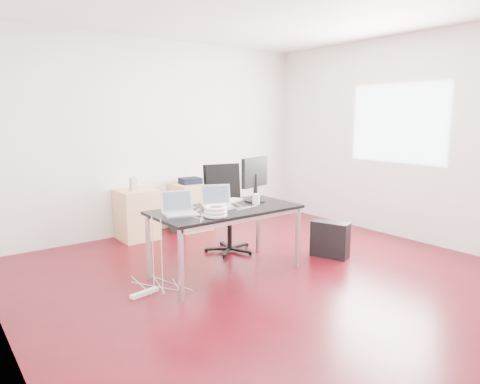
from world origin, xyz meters
TOP-DOWN VIEW (x-y plane):
  - room_shell at (0.04, 0.00)m, footprint 5.00×5.00m
  - desk at (-0.32, 0.39)m, footprint 1.60×0.80m
  - office_chair at (0.17, 1.06)m, footprint 0.57×0.59m
  - filing_cabinet_left at (-0.54, 2.23)m, footprint 0.50×0.50m
  - filing_cabinet_right at (0.33, 2.23)m, footprint 0.50×0.50m
  - pc_tower at (1.02, 0.07)m, footprint 0.35×0.49m
  - wastebasket at (0.09, 2.25)m, footprint 0.28×0.28m
  - power_strip at (-1.29, 0.38)m, footprint 0.31×0.11m
  - laptop_left at (-0.85, 0.43)m, footprint 0.38×0.32m
  - laptop_right at (-0.34, 0.50)m, footprint 0.40×0.36m
  - monitor at (0.18, 0.50)m, footprint 0.45×0.26m
  - keyboard at (-0.13, 0.61)m, footprint 0.46×0.29m
  - cup_white at (0.07, 0.34)m, footprint 0.09×0.09m
  - cup_brown at (0.13, 0.43)m, footprint 0.09×0.09m
  - cable_coil at (-0.62, 0.12)m, footprint 0.24×0.24m
  - power_adapter at (-0.54, 0.15)m, footprint 0.08×0.08m
  - speaker at (-0.60, 2.16)m, footprint 0.09×0.08m
  - navy_garment at (0.34, 2.25)m, footprint 0.32×0.26m

SIDE VIEW (x-z plane):
  - power_strip at x=-1.29m, z-range 0.00..0.04m
  - wastebasket at x=0.09m, z-range 0.00..0.28m
  - pc_tower at x=1.02m, z-range 0.00..0.44m
  - filing_cabinet_left at x=-0.54m, z-range 0.00..0.70m
  - filing_cabinet_right at x=0.33m, z-range 0.00..0.70m
  - office_chair at x=0.17m, z-range 0.06..1.15m
  - desk at x=-0.32m, z-range 0.31..1.04m
  - keyboard at x=-0.13m, z-range 0.73..0.75m
  - power_adapter at x=-0.54m, z-range 0.73..0.76m
  - navy_garment at x=0.34m, z-range 0.70..0.79m
  - cup_brown at x=0.13m, z-range 0.73..0.83m
  - cable_coil at x=-0.62m, z-range 0.73..0.84m
  - laptop_left at x=-0.85m, z-range 0.67..0.90m
  - laptop_right at x=-0.34m, z-range 0.67..0.90m
  - speaker at x=-0.60m, z-range 0.70..0.88m
  - cup_white at x=0.07m, z-range 0.73..0.85m
  - monitor at x=0.18m, z-range 0.76..1.27m
  - room_shell at x=0.04m, z-range -1.10..3.90m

